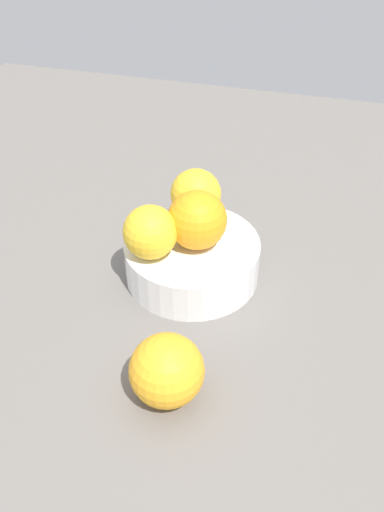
{
  "coord_description": "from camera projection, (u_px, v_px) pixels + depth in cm",
  "views": [
    {
      "loc": [
        51.37,
        13.55,
        46.76
      ],
      "look_at": [
        0.0,
        0.0,
        2.94
      ],
      "focal_mm": 41.12,
      "sensor_mm": 36.0,
      "label": 1
    }
  ],
  "objects": [
    {
      "name": "orange_loose_0",
      "position": [
        167.0,
        371.0,
        0.55
      ],
      "size": [
        7.2,
        7.2,
        7.2
      ],
      "primitive_type": "sphere",
      "color": "#F9A823",
      "rests_on": "ground_plane"
    },
    {
      "name": "orange_in_bowl_0",
      "position": [
        198.0,
        219.0,
        0.66
      ],
      "size": [
        6.76,
        6.76,
        6.76
      ],
      "primitive_type": "sphere",
      "color": "orange",
      "rests_on": "fruit_bowl"
    },
    {
      "name": "fruit_bowl",
      "position": [
        192.0,
        260.0,
        0.69
      ],
      "size": [
        15.87,
        15.87,
        4.89
      ],
      "color": "white",
      "rests_on": "ground_plane"
    },
    {
      "name": "orange_in_bowl_1",
      "position": [
        196.0,
        194.0,
        0.7
      ],
      "size": [
        6.13,
        6.13,
        6.13
      ],
      "primitive_type": "sphere",
      "color": "yellow",
      "rests_on": "fruit_bowl"
    },
    {
      "name": "orange_in_bowl_2",
      "position": [
        150.0,
        232.0,
        0.64
      ],
      "size": [
        6.1,
        6.1,
        6.1
      ],
      "primitive_type": "sphere",
      "color": "yellow",
      "rests_on": "fruit_bowl"
    },
    {
      "name": "ground_plane",
      "position": [
        192.0,
        281.0,
        0.71
      ],
      "size": [
        110.0,
        110.0,
        2.0
      ],
      "primitive_type": "cube",
      "color": "#66605B"
    }
  ]
}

